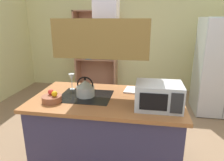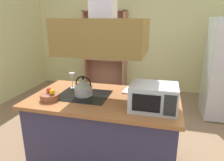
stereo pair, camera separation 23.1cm
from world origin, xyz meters
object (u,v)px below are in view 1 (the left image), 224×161
(kettle, at_px, (85,88))
(fruit_bowl, at_px, (52,98))
(refrigerator, at_px, (223,67))
(wine_glass_on_counter, at_px, (72,78))
(dish_cabinet, at_px, (97,55))
(cutting_board, at_px, (139,91))
(microwave, at_px, (158,96))

(kettle, distance_m, fruit_bowl, 0.39)
(refrigerator, xyz_separation_m, wine_glass_on_counter, (-2.35, -1.65, 0.15))
(dish_cabinet, xyz_separation_m, fruit_bowl, (0.25, -3.08, 0.07))
(kettle, height_order, wine_glass_on_counter, kettle)
(cutting_board, distance_m, wine_glass_on_counter, 0.86)
(dish_cabinet, xyz_separation_m, wine_glass_on_counter, (0.32, -2.65, 0.18))
(wine_glass_on_counter, bearing_deg, cutting_board, 4.35)
(refrigerator, xyz_separation_m, cutting_board, (-1.50, -1.58, 0.01))
(dish_cabinet, height_order, fruit_bowl, dish_cabinet)
(wine_glass_on_counter, bearing_deg, fruit_bowl, -99.38)
(cutting_board, bearing_deg, kettle, -155.73)
(kettle, bearing_deg, cutting_board, 24.27)
(microwave, height_order, fruit_bowl, microwave)
(refrigerator, relative_size, kettle, 7.64)
(refrigerator, xyz_separation_m, microwave, (-1.28, -2.04, 0.13))
(refrigerator, height_order, wine_glass_on_counter, refrigerator)
(kettle, height_order, cutting_board, kettle)
(refrigerator, height_order, fruit_bowl, refrigerator)
(microwave, bearing_deg, dish_cabinet, 114.44)
(wine_glass_on_counter, height_order, fruit_bowl, wine_glass_on_counter)
(dish_cabinet, relative_size, fruit_bowl, 9.21)
(refrigerator, bearing_deg, fruit_bowl, -139.29)
(refrigerator, distance_m, microwave, 2.42)
(kettle, relative_size, wine_glass_on_counter, 1.15)
(dish_cabinet, bearing_deg, microwave, -65.56)
(cutting_board, bearing_deg, fruit_bowl, -151.59)
(refrigerator, height_order, dish_cabinet, dish_cabinet)
(refrigerator, relative_size, wine_glass_on_counter, 8.75)
(microwave, relative_size, wine_glass_on_counter, 2.23)
(dish_cabinet, xyz_separation_m, kettle, (0.56, -2.86, 0.13))
(wine_glass_on_counter, relative_size, fruit_bowl, 0.97)
(fruit_bowl, bearing_deg, dish_cabinet, 94.67)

